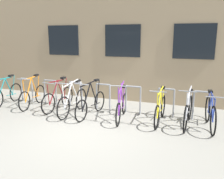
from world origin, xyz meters
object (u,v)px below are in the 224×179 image
object	(u,v)px
bicycle_teal	(6,94)
bicycle_black	(91,103)
bicycle_blue	(210,113)
bicycle_maroon	(58,98)
bicycle_white	(73,101)
bicycle_purple	(121,107)
bicycle_silver	(188,111)
bicycle_yellow	(160,109)
bicycle_orange	(33,96)

from	to	relation	value
bicycle_teal	bicycle_black	bearing A→B (deg)	-1.14
bicycle_blue	bicycle_maroon	bearing A→B (deg)	179.82
bicycle_white	bicycle_purple	distance (m)	1.56
bicycle_purple	bicycle_blue	xyz separation A→B (m)	(2.38, 0.17, 0.02)
bicycle_blue	bicycle_black	xyz separation A→B (m)	(-3.33, -0.19, -0.01)
bicycle_silver	bicycle_maroon	bearing A→B (deg)	179.55
bicycle_maroon	bicycle_silver	bearing A→B (deg)	-0.45
bicycle_white	bicycle_silver	bearing A→B (deg)	3.28
bicycle_white	bicycle_maroon	world-z (taller)	bicycle_white
bicycle_white	bicycle_blue	bearing A→B (deg)	3.07
bicycle_purple	bicycle_yellow	world-z (taller)	bicycle_purple
bicycle_teal	bicycle_silver	bearing A→B (deg)	1.03
bicycle_white	bicycle_yellow	bearing A→B (deg)	3.72
bicycle_white	bicycle_yellow	world-z (taller)	bicycle_white
bicycle_silver	bicycle_orange	bearing A→B (deg)	179.68
bicycle_yellow	bicycle_teal	distance (m)	5.30
bicycle_orange	bicycle_blue	bearing A→B (deg)	-0.12
bicycle_silver	bicycle_blue	world-z (taller)	bicycle_silver
bicycle_blue	bicycle_silver	bearing A→B (deg)	-178.23
bicycle_silver	bicycle_black	distance (m)	2.79
bicycle_blue	bicycle_orange	bearing A→B (deg)	179.88
bicycle_orange	bicycle_yellow	bearing A→B (deg)	-0.68
bicycle_silver	bicycle_black	bearing A→B (deg)	-176.44
bicycle_silver	bicycle_purple	xyz separation A→B (m)	(-1.83, -0.15, -0.02)
bicycle_white	bicycle_silver	distance (m)	3.39
bicycle_purple	bicycle_black	distance (m)	0.95
bicycle_black	bicycle_teal	bearing A→B (deg)	178.86
bicycle_maroon	bicycle_black	size ratio (longest dim) A/B	0.97
bicycle_white	bicycle_black	distance (m)	0.60
bicycle_maroon	bicycle_teal	world-z (taller)	bicycle_maroon
bicycle_silver	bicycle_purple	size ratio (longest dim) A/B	1.05
bicycle_purple	bicycle_yellow	distance (m)	1.10
bicycle_yellow	bicycle_blue	xyz separation A→B (m)	(1.29, 0.04, 0.02)
bicycle_silver	bicycle_blue	distance (m)	0.55
bicycle_white	bicycle_black	bearing A→B (deg)	2.02
bicycle_purple	bicycle_white	bearing A→B (deg)	-178.42
bicycle_maroon	bicycle_teal	distance (m)	2.00
bicycle_maroon	bicycle_yellow	bearing A→B (deg)	-0.93
bicycle_maroon	bicycle_white	bearing A→B (deg)	-18.85
bicycle_purple	bicycle_yellow	size ratio (longest dim) A/B	0.98
bicycle_purple	bicycle_black	world-z (taller)	bicycle_purple
bicycle_teal	bicycle_black	distance (m)	3.26
bicycle_teal	bicycle_black	xyz separation A→B (m)	(3.26, -0.06, 0.00)
bicycle_yellow	bicycle_orange	distance (m)	4.31
bicycle_silver	bicycle_teal	xyz separation A→B (m)	(-6.04, -0.11, -0.01)
bicycle_blue	bicycle_teal	bearing A→B (deg)	-178.91
bicycle_silver	bicycle_yellow	bearing A→B (deg)	-178.29
bicycle_yellow	bicycle_maroon	bearing A→B (deg)	179.07
bicycle_silver	bicycle_purple	world-z (taller)	bicycle_purple
bicycle_teal	bicycle_white	bearing A→B (deg)	-1.85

